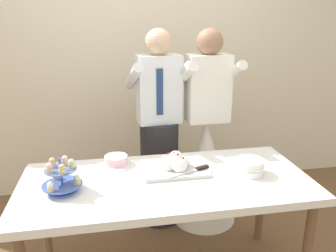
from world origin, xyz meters
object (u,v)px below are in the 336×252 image
cupcake_stand (61,177)px  person_bride (205,158)px  round_cake (116,161)px  plate_stack (250,167)px  main_cake_tray (175,164)px  person_groom (159,141)px  dessert_table (166,190)px

cupcake_stand → person_bride: size_ratio=0.14×
cupcake_stand → round_cake: bearing=44.7°
plate_stack → round_cake: (-0.84, 0.29, -0.02)m
cupcake_stand → main_cake_tray: 0.72m
person_bride → round_cake: bearing=-150.9°
round_cake → person_groom: bearing=51.4°
dessert_table → main_cake_tray: bearing=56.7°
main_cake_tray → person_groom: bearing=90.6°
cupcake_stand → person_bride: 1.34m
round_cake → person_groom: (0.37, 0.46, -0.06)m
cupcake_stand → person_groom: size_ratio=0.14×
cupcake_stand → main_cake_tray: (0.70, 0.16, -0.05)m
dessert_table → cupcake_stand: bearing=-176.3°
cupcake_stand → person_bride: bearing=34.3°
person_bride → cupcake_stand: bearing=-145.7°
cupcake_stand → plate_stack: 1.16m
main_cake_tray → plate_stack: main_cake_tray is taller
round_cake → plate_stack: bearing=-19.2°
round_cake → person_bride: size_ratio=0.14×
cupcake_stand → main_cake_tray: cupcake_stand is taller
round_cake → main_cake_tray: bearing=-22.5°
main_cake_tray → person_bride: 0.74m
dessert_table → plate_stack: (0.54, -0.02, 0.12)m
dessert_table → round_cake: size_ratio=7.50×
dessert_table → person_bride: bearing=56.4°
dessert_table → main_cake_tray: size_ratio=4.21×
plate_stack → person_groom: size_ratio=0.11×
dessert_table → cupcake_stand: size_ratio=7.83×
cupcake_stand → person_groom: 1.05m
main_cake_tray → person_bride: size_ratio=0.26×
round_cake → person_bride: (0.77, 0.43, -0.22)m
cupcake_stand → person_groom: bearing=48.5°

